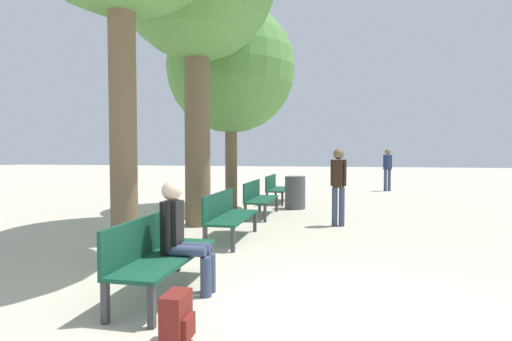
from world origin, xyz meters
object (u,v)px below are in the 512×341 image
object	(u,v)px
pedestrian_mid	(338,182)
bench_row_2	(258,196)
bench_row_0	(158,250)
pedestrian_near	(387,167)
person_seated	(182,233)
bench_row_3	(276,187)
trash_bin	(295,193)
backpack	(177,319)
tree_row_2	(231,69)
bench_row_1	(227,213)

from	to	relation	value
pedestrian_mid	bench_row_2	bearing A→B (deg)	153.19
bench_row_0	pedestrian_near	world-z (taller)	pedestrian_near
bench_row_0	person_seated	bearing A→B (deg)	18.95
bench_row_3	pedestrian_near	bearing A→B (deg)	49.77
pedestrian_mid	trash_bin	world-z (taller)	pedestrian_mid
backpack	trash_bin	xyz separation A→B (m)	(0.09, 7.90, 0.24)
tree_row_2	pedestrian_mid	xyz separation A→B (m)	(2.89, -2.12, -2.87)
person_seated	backpack	size ratio (longest dim) A/B	2.98
person_seated	trash_bin	world-z (taller)	person_seated
person_seated	pedestrian_mid	xyz separation A→B (m)	(1.66, 4.38, 0.27)
person_seated	pedestrian_mid	size ratio (longest dim) A/B	0.76
bench_row_2	pedestrian_mid	world-z (taller)	pedestrian_mid
backpack	tree_row_2	bearing A→B (deg)	102.16
bench_row_0	backpack	size ratio (longest dim) A/B	4.16
pedestrian_near	trash_bin	size ratio (longest dim) A/B	1.89
bench_row_1	tree_row_2	size ratio (longest dim) A/B	0.31
pedestrian_mid	trash_bin	bearing A→B (deg)	115.80
bench_row_1	pedestrian_mid	size ratio (longest dim) A/B	1.07
bench_row_2	bench_row_3	xyz separation A→B (m)	(0.00, 2.71, 0.00)
bench_row_1	bench_row_3	bearing A→B (deg)	90.00
pedestrian_mid	bench_row_0	bearing A→B (deg)	-113.08
bench_row_0	trash_bin	bearing A→B (deg)	83.82
person_seated	trash_bin	bearing A→B (deg)	85.74
bench_row_0	pedestrian_mid	world-z (taller)	pedestrian_mid
bench_row_1	trash_bin	distance (m)	4.22
bench_row_0	bench_row_1	size ratio (longest dim) A/B	1.00
pedestrian_near	bench_row_1	bearing A→B (deg)	-110.96
bench_row_3	person_seated	size ratio (longest dim) A/B	1.40
tree_row_2	pedestrian_near	xyz separation A→B (m)	(4.79, 6.04, -2.83)
pedestrian_mid	backpack	bearing A→B (deg)	-102.79
trash_bin	tree_row_2	bearing A→B (deg)	-170.97
bench_row_2	pedestrian_near	world-z (taller)	pedestrian_near
pedestrian_near	trash_bin	world-z (taller)	pedestrian_near
tree_row_2	pedestrian_near	world-z (taller)	tree_row_2
bench_row_3	pedestrian_near	xyz separation A→B (m)	(3.80, 4.49, 0.48)
pedestrian_near	pedestrian_mid	distance (m)	8.38
pedestrian_near	bench_row_0	bearing A→B (deg)	-106.74
pedestrian_near	trash_bin	bearing A→B (deg)	-117.92
person_seated	bench_row_0	bearing A→B (deg)	-161.05
pedestrian_mid	trash_bin	size ratio (longest dim) A/B	1.82
tree_row_2	backpack	world-z (taller)	tree_row_2
tree_row_2	person_seated	xyz separation A→B (m)	(1.23, -6.51, -3.14)
bench_row_1	pedestrian_mid	distance (m)	2.62
bench_row_0	bench_row_3	size ratio (longest dim) A/B	1.00
pedestrian_near	trash_bin	distance (m)	6.55
bench_row_0	bench_row_3	world-z (taller)	same
bench_row_2	pedestrian_near	size ratio (longest dim) A/B	1.02
bench_row_3	pedestrian_mid	xyz separation A→B (m)	(1.90, -3.67, 0.45)
person_seated	pedestrian_near	bearing A→B (deg)	74.15
trash_bin	pedestrian_near	bearing A→B (deg)	62.08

